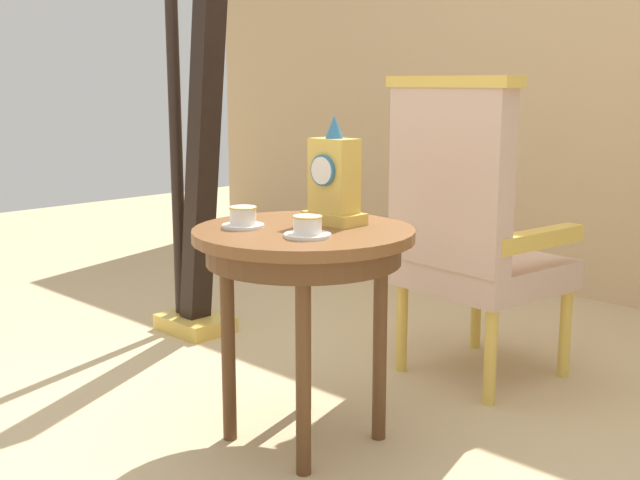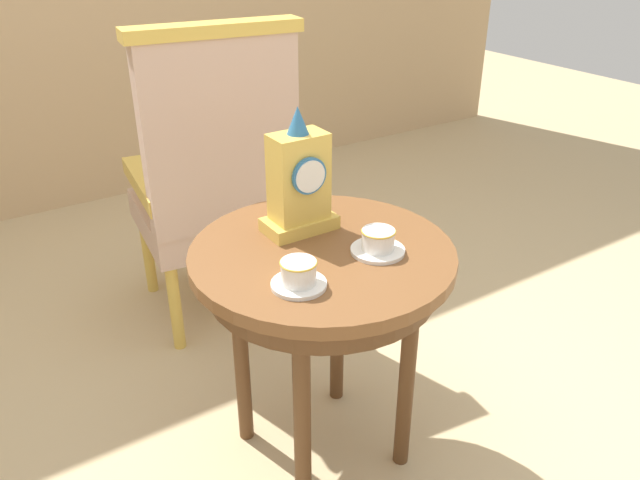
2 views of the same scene
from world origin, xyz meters
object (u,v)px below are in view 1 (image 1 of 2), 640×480
Objects in this scene: armchair at (469,227)px; harp at (195,165)px; teacup_left at (243,218)px; mantel_clock at (334,181)px; side_table at (304,255)px; teacup_right at (307,228)px.

harp is at bearing -163.61° from armchair.
mantel_clock is (0.15, 0.24, 0.11)m from teacup_left.
side_table is 0.80m from armchair.
mantel_clock is (0.01, 0.12, 0.22)m from side_table.
mantel_clock is at bearing -15.66° from harp.
side_table is 0.25m from mantel_clock.
harp is at bearing 150.37° from teacup_left.
side_table is at bearing -94.45° from armchair.
teacup_right is at bearing -39.94° from side_table.
armchair is at bearing 16.39° from harp.
mantel_clock reaches higher than teacup_right.
teacup_left is 0.25m from teacup_right.
armchair is 0.61× the size of harp.
teacup_right is 0.07× the size of harp.
teacup_left is 0.38× the size of mantel_clock.
armchair is at bearing 85.55° from side_table.
armchair is at bearing 77.43° from teacup_left.
teacup_left is (-0.14, -0.12, 0.11)m from side_table.
side_table is 0.18m from teacup_right.
teacup_right is 1.35m from harp.
teacup_left reaches higher than side_table.
mantel_clock is 0.18× the size of harp.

